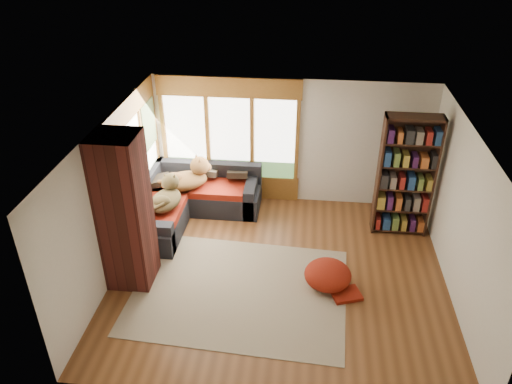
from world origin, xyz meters
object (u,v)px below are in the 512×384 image
(sectional_sofa, at_px, (188,200))
(pouf, at_px, (328,274))
(area_rug, at_px, (240,290))
(dog_brindle, at_px, (167,196))
(brick_chimney, at_px, (125,212))
(dog_tan, at_px, (188,177))
(bookshelf, at_px, (406,177))

(sectional_sofa, height_order, pouf, sectional_sofa)
(area_rug, xyz_separation_m, dog_brindle, (-1.56, 1.55, 0.76))
(brick_chimney, bearing_deg, dog_tan, 77.42)
(brick_chimney, xyz_separation_m, dog_brindle, (0.23, 1.42, -0.53))
(area_rug, bearing_deg, dog_tan, 120.51)
(area_rug, bearing_deg, sectional_sofa, 121.75)
(bookshelf, relative_size, dog_brindle, 2.59)
(bookshelf, xyz_separation_m, pouf, (-1.34, -1.73, -0.95))
(area_rug, xyz_separation_m, bookshelf, (2.75, 2.03, 1.16))
(area_rug, relative_size, dog_brindle, 3.78)
(dog_tan, xyz_separation_m, dog_brindle, (-0.24, -0.69, -0.04))
(dog_tan, bearing_deg, bookshelf, -33.41)
(bookshelf, bearing_deg, brick_chimney, -157.23)
(brick_chimney, xyz_separation_m, sectional_sofa, (0.45, 2.05, -1.00))
(sectional_sofa, distance_m, bookshelf, 4.19)
(pouf, relative_size, dog_brindle, 0.85)
(bookshelf, bearing_deg, dog_tan, 177.08)
(dog_brindle, bearing_deg, pouf, -106.17)
(bookshelf, bearing_deg, dog_brindle, -173.62)
(pouf, distance_m, dog_tan, 3.39)
(area_rug, xyz_separation_m, pouf, (1.41, 0.30, 0.21))
(sectional_sofa, height_order, dog_tan, dog_tan)
(pouf, bearing_deg, dog_tan, 144.60)
(brick_chimney, relative_size, pouf, 3.40)
(bookshelf, relative_size, pouf, 3.04)
(brick_chimney, bearing_deg, area_rug, -3.93)
(dog_tan, relative_size, dog_brindle, 1.21)
(brick_chimney, xyz_separation_m, area_rug, (1.79, -0.12, -1.29))
(pouf, bearing_deg, area_rug, -167.93)
(sectional_sofa, relative_size, dog_tan, 2.02)
(brick_chimney, bearing_deg, sectional_sofa, 77.71)
(brick_chimney, relative_size, dog_brindle, 2.89)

